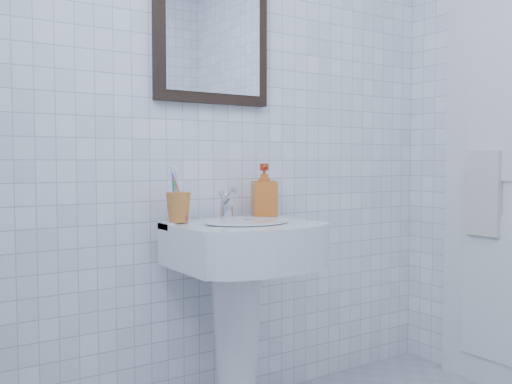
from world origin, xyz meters
TOP-DOWN VIEW (x-y plane):
  - wall_back at (0.00, 1.20)m, footprint 2.20×0.02m
  - washbasin at (-0.08, 0.98)m, footprint 0.52×0.38m
  - faucet at (-0.08, 1.08)m, footprint 0.05×0.11m
  - toothbrush_cup at (-0.29, 1.08)m, footprint 0.09×0.09m
  - soap_dispenser at (0.11, 1.10)m, footprint 0.12×0.13m
  - wall_mirror at (-0.08, 1.18)m, footprint 0.50×0.04m
  - towel_ring at (1.06, 0.73)m, footprint 0.01×0.18m
  - hand_towel at (1.04, 0.73)m, footprint 0.03×0.16m

SIDE VIEW (x-z plane):
  - washbasin at x=-0.08m, z-range 0.14..0.93m
  - faucet at x=-0.08m, z-range 0.77..0.90m
  - toothbrush_cup at x=-0.29m, z-range 0.79..0.90m
  - hand_towel at x=1.04m, z-range 0.68..1.06m
  - soap_dispenser at x=0.11m, z-range 0.79..1.00m
  - towel_ring at x=1.06m, z-range 0.96..1.14m
  - wall_back at x=0.00m, z-range 0.00..2.50m
  - wall_mirror at x=-0.08m, z-range 1.24..1.86m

